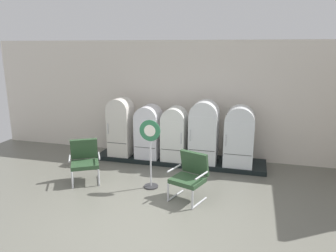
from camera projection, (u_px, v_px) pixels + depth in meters
name	position (u px, v px, depth m)	size (l,w,h in m)	color
ground	(141.00, 219.00, 5.84)	(12.00, 10.00, 0.05)	#65645A
back_wall	(185.00, 99.00, 8.87)	(11.76, 0.12, 3.21)	silver
display_plinth	(179.00, 160.00, 8.65)	(4.53, 0.95, 0.12)	black
refrigerator_0	(121.00, 125.00, 8.71)	(0.60, 0.61, 1.59)	silver
refrigerator_1	(149.00, 130.00, 8.57)	(0.62, 0.69, 1.41)	white
refrigerator_2	(175.00, 132.00, 8.35)	(0.62, 0.62, 1.41)	white
refrigerator_3	(204.00, 130.00, 8.15)	(0.71, 0.66, 1.61)	white
refrigerator_4	(239.00, 135.00, 7.92)	(0.72, 0.63, 1.51)	silver
armchair_left	(85.00, 159.00, 7.33)	(0.86, 0.86, 0.97)	silver
armchair_right	(190.00, 174.00, 6.46)	(0.81, 0.82, 0.97)	silver
sign_stand	(150.00, 155.00, 6.91)	(0.46, 0.32, 1.54)	#2D2D30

